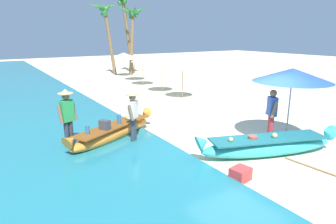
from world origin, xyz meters
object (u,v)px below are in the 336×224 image
Objects in this scene: person_vendor_hatted at (133,113)px; palm_tree_leaning_seaward at (133,18)px; boat_cyan_foreground at (267,146)px; person_vendor_assistant at (67,115)px; palm_tree_tall_inland at (123,7)px; paddle at (326,172)px; palm_tree_mid_cluster at (106,18)px; person_tourist_customer at (272,113)px; patio_umbrella_large at (292,75)px; cooler_box at (240,174)px; boat_orange_midground at (114,132)px.

person_vendor_hatted is 16.69m from palm_tree_leaning_seaward.
person_vendor_assistant is (-4.68, 3.44, 0.78)m from boat_cyan_foreground.
boat_cyan_foreground is 0.62× the size of palm_tree_tall_inland.
boat_cyan_foreground is 20.05m from palm_tree_tall_inland.
palm_tree_mid_cluster is at bearing 84.04° from paddle.
palm_tree_mid_cluster reaches higher than person_tourist_customer.
patio_umbrella_large is 17.49m from palm_tree_leaning_seaward.
boat_cyan_foreground is at bearing 11.11° from cooler_box.
person_vendor_assistant is 18.36m from palm_tree_tall_inland.
cooler_box is (-2.65, -1.33, -0.82)m from person_tourist_customer.
boat_cyan_foreground is at bearing 102.14° from paddle.
boat_orange_midground is at bearing -118.40° from palm_tree_leaning_seaward.
person_vendor_assistant is 5.14m from cooler_box.
person_vendor_hatted is 0.25× the size of palm_tree_tall_inland.
person_vendor_hatted reaches higher than cooler_box.
palm_tree_tall_inland is at bearing 66.45° from person_vendor_hatted.
palm_tree_tall_inland reaches higher than person_tourist_customer.
palm_tree_tall_inland reaches higher than boat_cyan_foreground.
person_vendor_assistant is 1.06× the size of paddle.
person_vendor_hatted is at bearing 134.02° from boat_cyan_foreground.
palm_tree_leaning_seaward reaches higher than paddle.
person_vendor_assistant is at bearing -119.74° from palm_tree_tall_inland.
palm_tree_leaning_seaward reaches higher than boat_orange_midground.
cooler_box is (-6.08, -18.22, -4.50)m from palm_tree_leaning_seaward.
patio_umbrella_large reaches higher than person_vendor_assistant.
boat_orange_midground is 8.11× the size of cooler_box.
palm_tree_mid_cluster is (5.70, 15.17, 4.36)m from boat_orange_midground.
person_vendor_hatted is 3.78× the size of cooler_box.
paddle is at bearing -100.56° from palm_tree_tall_inland.
boat_cyan_foreground is 1.15× the size of boat_orange_midground.
patio_umbrella_large is 0.42× the size of palm_tree_leaning_seaward.
boat_orange_midground is at bearing 125.92° from person_vendor_hatted.
person_vendor_hatted is at bearing 96.59° from cooler_box.
palm_tree_leaning_seaward is (2.84, 17.07, 2.51)m from patio_umbrella_large.
person_vendor_assistant is 0.31× the size of palm_tree_mid_cluster.
boat_orange_midground is at bearing -115.69° from palm_tree_tall_inland.
cooler_box is at bearing 156.89° from paddle.
boat_cyan_foreground is 0.72× the size of palm_tree_mid_cluster.
boat_orange_midground is at bearing 147.34° from patio_umbrella_large.
paddle is at bearing -119.62° from patio_umbrella_large.
boat_orange_midground is at bearing 132.77° from boat_cyan_foreground.
boat_cyan_foreground is 1.31m from person_tourist_customer.
person_tourist_customer is 1.32m from patio_umbrella_large.
palm_tree_leaning_seaward is at bearing 63.95° from person_vendor_hatted.
palm_tree_mid_cluster is (-1.70, -0.21, -0.88)m from palm_tree_tall_inland.
boat_cyan_foreground is at bearing -36.28° from person_vendor_assistant.
person_vendor_assistant is 0.77× the size of patio_umbrella_large.
person_vendor_assistant reaches higher than person_tourist_customer.
person_vendor_assistant is 4.10× the size of cooler_box.
paddle is at bearing -54.76° from boat_orange_midground.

